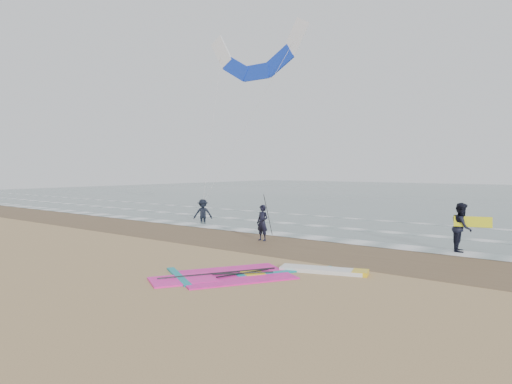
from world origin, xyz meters
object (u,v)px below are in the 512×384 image
Objects in this scene: person_walking at (462,227)px; person_wading at (203,208)px; person_standing at (262,223)px; windsurf_rig at (258,274)px; surf_kite at (256,59)px.

person_walking is 14.42m from person_wading.
person_standing is 7.60m from person_wading.
windsurf_rig is 2.92× the size of person_walking.
person_standing reaches higher than windsurf_rig.
windsurf_rig is at bearing -78.83° from person_wading.
person_standing is 0.84× the size of person_walking.
person_standing is 11.15m from surf_kite.
windsurf_rig is 13.60m from person_wading.
surf_kite is (-4.46, 5.36, 8.70)m from person_standing.
person_standing is at bearing 125.75° from windsurf_rig.
surf_kite reaches higher than person_wading.
person_wading is (-10.58, 8.51, 0.81)m from windsurf_rig.
windsurf_rig is 3.20× the size of person_wading.
windsurf_rig is 6.45m from person_standing.
person_wading is (-6.84, 3.32, 0.06)m from person_standing.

